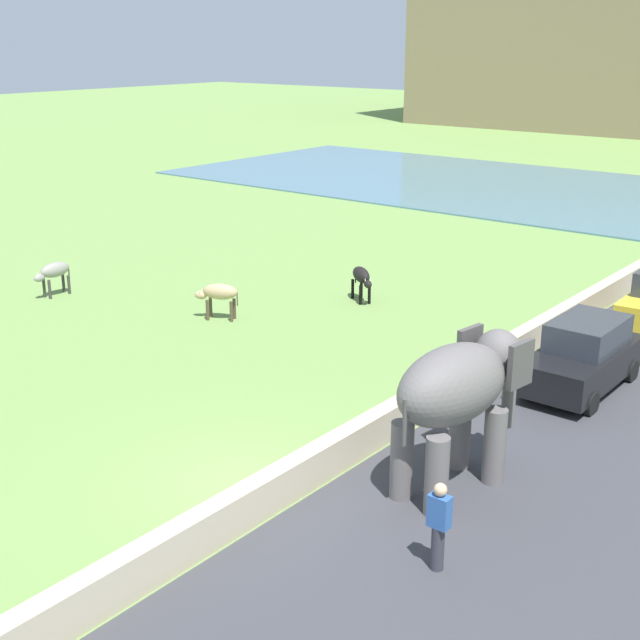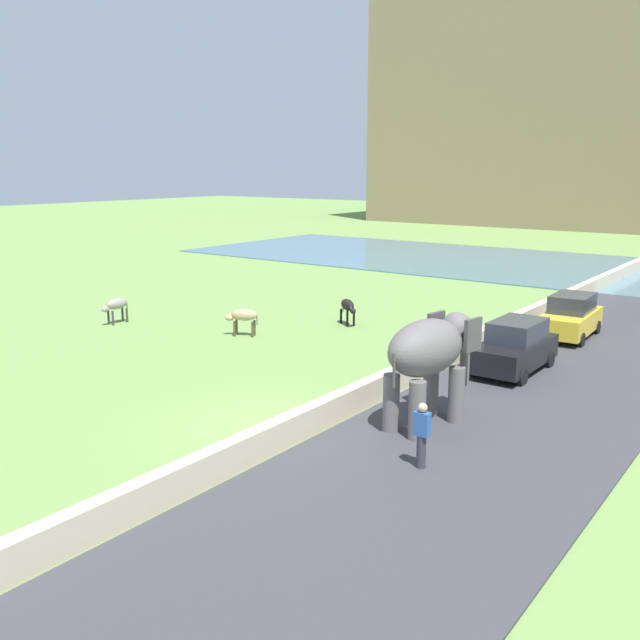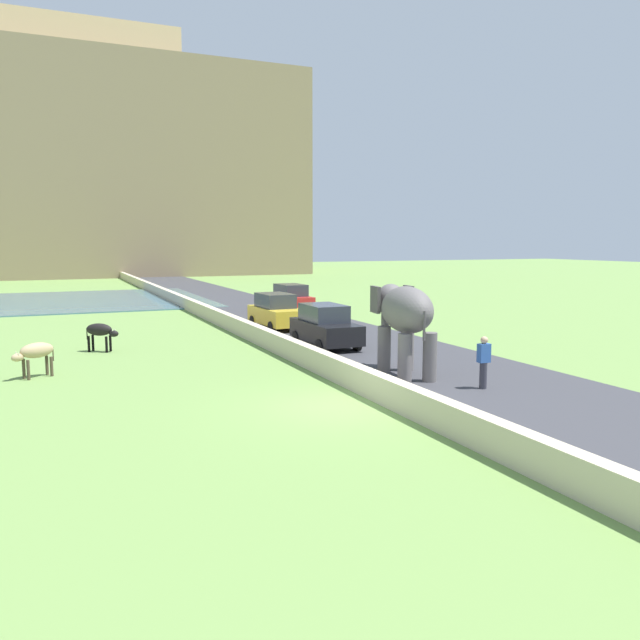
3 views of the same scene
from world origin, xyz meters
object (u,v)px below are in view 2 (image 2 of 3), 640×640
object	(u,v)px
person_beside_elephant	(422,434)
cow_black	(348,306)
car_black	(515,347)
elephant	(431,353)
cow_grey	(116,305)
cow_tan	(243,316)
car_yellow	(570,317)

from	to	relation	value
person_beside_elephant	cow_black	distance (m)	15.18
person_beside_elephant	car_black	world-z (taller)	car_black
car_black	elephant	bearing A→B (deg)	-89.71
person_beside_elephant	cow_grey	bearing A→B (deg)	163.08
elephant	cow_black	size ratio (longest dim) A/B	2.66
car_black	cow_black	xyz separation A→B (m)	(-8.67, 2.67, -0.06)
elephant	car_black	size ratio (longest dim) A/B	0.89
car_black	cow_tan	size ratio (longest dim) A/B	2.89
car_yellow	cow_tan	distance (m)	13.41
elephant	cow_tan	world-z (taller)	elephant
cow_tan	car_yellow	bearing A→B (deg)	34.92
cow_grey	person_beside_elephant	bearing A→B (deg)	-16.92
car_yellow	cow_black	xyz separation A→B (m)	(-8.67, -3.39, -0.06)
elephant	car_yellow	size ratio (longest dim) A/B	0.87
cow_grey	cow_black	world-z (taller)	same
elephant	cow_black	world-z (taller)	elephant
elephant	person_beside_elephant	bearing A→B (deg)	-65.64
elephant	cow_tan	bearing A→B (deg)	157.28
person_beside_elephant	cow_tan	world-z (taller)	person_beside_elephant
cow_tan	car_black	bearing A→B (deg)	8.36
cow_tan	person_beside_elephant	bearing A→B (deg)	-30.62
person_beside_elephant	car_black	bearing A→B (deg)	97.81
car_black	cow_tan	distance (m)	11.12
car_yellow	cow_black	distance (m)	9.31
elephant	cow_black	distance (m)	12.51
elephant	car_yellow	xyz separation A→B (m)	(-0.03, 12.30, -1.14)
car_black	cow_black	world-z (taller)	car_black
elephant	cow_grey	world-z (taller)	elephant
car_yellow	person_beside_elephant	bearing A→B (deg)	-85.34
car_yellow	car_black	bearing A→B (deg)	-89.98
cow_grey	cow_black	distance (m)	10.35
cow_tan	cow_grey	size ratio (longest dim) A/B	1.00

